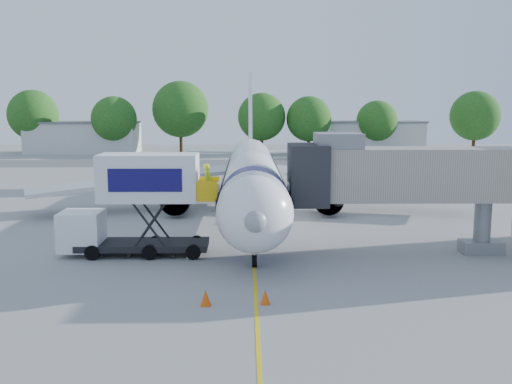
{
  "coord_description": "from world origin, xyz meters",
  "views": [
    {
      "loc": [
        -0.37,
        -37.27,
        8.09
      ],
      "look_at": [
        0.15,
        -5.43,
        3.2
      ],
      "focal_mm": 40.0,
      "sensor_mm": 36.0,
      "label": 1
    }
  ],
  "objects_px": {
    "catering_hiloader": "(137,205)",
    "ground_tug": "(197,295)",
    "aircraft": "(252,176)",
    "jet_bridge": "(402,175)"
  },
  "relations": [
    {
      "from": "aircraft",
      "to": "catering_hiloader",
      "type": "distance_m",
      "value": 12.77
    },
    {
      "from": "aircraft",
      "to": "catering_hiloader",
      "type": "relative_size",
      "value": 4.44
    },
    {
      "from": "jet_bridge",
      "to": "catering_hiloader",
      "type": "bearing_deg",
      "value": -179.99
    },
    {
      "from": "aircraft",
      "to": "jet_bridge",
      "type": "relative_size",
      "value": 2.71
    },
    {
      "from": "catering_hiloader",
      "to": "ground_tug",
      "type": "relative_size",
      "value": 2.29
    },
    {
      "from": "jet_bridge",
      "to": "catering_hiloader",
      "type": "height_order",
      "value": "jet_bridge"
    },
    {
      "from": "aircraft",
      "to": "ground_tug",
      "type": "relative_size",
      "value": 10.17
    },
    {
      "from": "catering_hiloader",
      "to": "aircraft",
      "type": "bearing_deg",
      "value": 60.62
    },
    {
      "from": "ground_tug",
      "to": "aircraft",
      "type": "bearing_deg",
      "value": 79.19
    },
    {
      "from": "aircraft",
      "to": "ground_tug",
      "type": "height_order",
      "value": "aircraft"
    }
  ]
}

